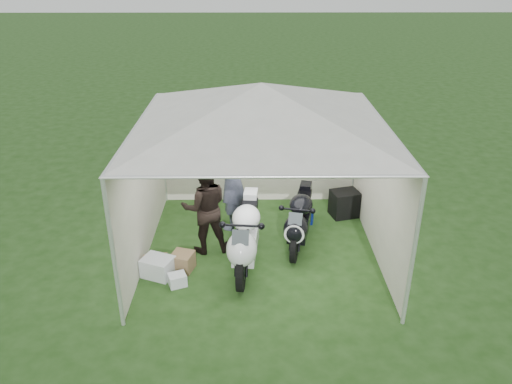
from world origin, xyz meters
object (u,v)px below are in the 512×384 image
motorcycle_white (245,236)px  motorcycle_black (299,219)px  equipment_box (345,203)px  person_dark_jacket (205,207)px  person_blue_jacket (232,178)px  crate_3 (156,265)px  crate_0 (158,267)px  paddock_stand (305,216)px  canopy_tent (261,109)px  crate_1 (183,261)px  crate_2 (177,280)px

motorcycle_white → motorcycle_black: bearing=41.1°
motorcycle_white → equipment_box: (1.97, 1.79, -0.32)m
person_dark_jacket → person_blue_jacket: person_blue_jacket is taller
motorcycle_white → person_dark_jacket: bearing=148.4°
motorcycle_black → crate_3: motorcycle_black is taller
motorcycle_black → person_blue_jacket: size_ratio=0.93×
crate_0 → crate_3: (-0.05, 0.10, -0.03)m
motorcycle_black → person_dark_jacket: person_dark_jacket is taller
person_blue_jacket → equipment_box: 2.38m
person_dark_jacket → equipment_box: 3.01m
paddock_stand → crate_0: 3.14m
motorcycle_white → canopy_tent: bearing=69.8°
crate_1 → motorcycle_black: bearing=21.3°
paddock_stand → crate_3: bearing=-147.2°
crate_1 → crate_2: size_ratio=1.26×
motorcycle_black → paddock_stand: (0.19, 0.84, -0.39)m
motorcycle_white → equipment_box: size_ratio=4.05×
crate_0 → crate_3: bearing=117.2°
equipment_box → crate_3: bearing=-150.4°
crate_0 → equipment_box: bearing=31.2°
motorcycle_black → crate_2: 2.41m
person_dark_jacket → crate_2: 1.36m
motorcycle_black → crate_0: 2.59m
canopy_tent → crate_2: (-1.35, -1.10, -2.48)m
canopy_tent → crate_1: bearing=-153.6°
person_dark_jacket → crate_3: bearing=30.9°
motorcycle_black → crate_3: bearing=-148.1°
crate_2 → person_dark_jacket: bearing=70.5°
equipment_box → crate_1: 3.56m
canopy_tent → person_dark_jacket: bearing=-178.3°
paddock_stand → person_blue_jacket: person_blue_jacket is taller
motorcycle_white → crate_1: bearing=-169.3°
paddock_stand → person_blue_jacket: 1.66m
person_dark_jacket → crate_3: size_ratio=4.23×
person_blue_jacket → crate_3: (-1.23, -1.55, -0.87)m
person_dark_jacket → equipment_box: person_dark_jacket is taller
person_blue_jacket → crate_1: bearing=-6.8°
person_dark_jacket → equipment_box: size_ratio=3.20×
crate_3 → crate_1: bearing=8.9°
motorcycle_white → crate_2: bearing=-147.9°
crate_0 → crate_1: (0.38, 0.17, -0.01)m
paddock_stand → crate_2: 3.04m
motorcycle_white → person_dark_jacket: person_dark_jacket is taller
motorcycle_white → paddock_stand: motorcycle_white is taller
paddock_stand → person_blue_jacket: size_ratio=0.17×
equipment_box → crate_1: size_ratio=1.55×
motorcycle_white → person_blue_jacket: person_blue_jacket is taller
paddock_stand → crate_0: size_ratio=0.72×
equipment_box → crate_0: equipment_box is taller
paddock_stand → person_dark_jacket: person_dark_jacket is taller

